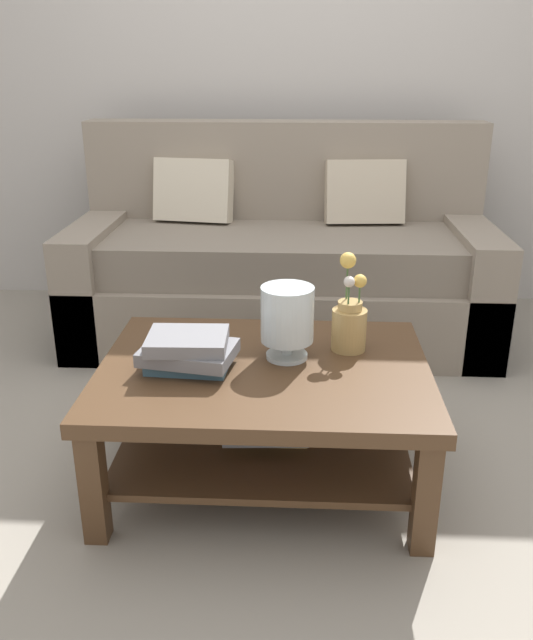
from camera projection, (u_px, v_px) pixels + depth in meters
name	position (u px, v px, depth m)	size (l,w,h in m)	color
ground_plane	(284.00, 426.00, 2.64)	(10.00, 10.00, 0.00)	gray
back_wall	(294.00, 61.00, 3.68)	(6.40, 0.12, 2.70)	#BCB7B2
couch	(282.00, 265.00, 3.44)	(2.08, 0.90, 1.06)	gray
coffee_table	(264.00, 397.00, 2.22)	(1.08, 0.82, 0.42)	#4C331E
book_stack_main	(188.00, 351.00, 2.13)	(0.32, 0.26, 0.12)	#3D6075
glass_hurricane_vase	(287.00, 317.00, 2.18)	(0.18, 0.18, 0.25)	silver
flower_pitcher	(349.00, 321.00, 2.26)	(0.12, 0.12, 0.34)	tan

